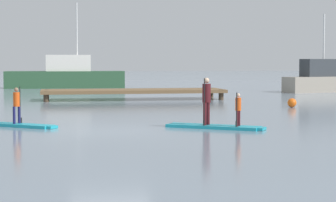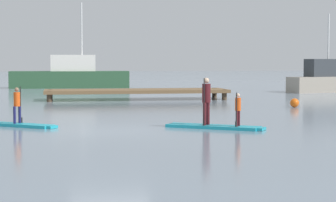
{
  "view_description": "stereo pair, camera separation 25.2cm",
  "coord_description": "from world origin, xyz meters",
  "views": [
    {
      "loc": [
        -1.73,
        -19.08,
        2.12
      ],
      "look_at": [
        1.97,
        1.02,
        0.83
      ],
      "focal_mm": 66.86,
      "sensor_mm": 36.0,
      "label": 1
    },
    {
      "loc": [
        -1.48,
        -19.13,
        2.12
      ],
      "look_at": [
        1.97,
        1.02,
        0.83
      ],
      "focal_mm": 66.86,
      "sensor_mm": 36.0,
      "label": 2
    }
  ],
  "objects": [
    {
      "name": "ground_plane",
      "position": [
        0.0,
        0.0,
        0.0
      ],
      "size": [
        240.0,
        240.0,
        0.0
      ],
      "primitive_type": "plane",
      "color": "gray"
    },
    {
      "name": "paddleboard_near",
      "position": [
        -2.91,
        1.82,
        0.05
      ],
      "size": [
        2.68,
        2.2,
        0.1
      ],
      "color": "#1E9EB2",
      "rests_on": "ground"
    },
    {
      "name": "paddler_child_solo",
      "position": [
        -2.91,
        1.83,
        0.77
      ],
      "size": [
        0.31,
        0.35,
        1.21
      ],
      "color": "#19194C",
      "rests_on": "paddleboard_near"
    },
    {
      "name": "paddleboard_far",
      "position": [
        3.34,
        0.12,
        0.05
      ],
      "size": [
        2.98,
        2.28,
        0.1
      ],
      "color": "#1E9EB2",
      "rests_on": "ground"
    },
    {
      "name": "paddler_adult",
      "position": [
        3.09,
        0.29,
        0.96
      ],
      "size": [
        0.37,
        0.42,
        1.51
      ],
      "color": "#4C1419",
      "rests_on": "paddleboard_far"
    },
    {
      "name": "paddler_child_front",
      "position": [
        3.96,
        -0.31,
        0.68
      ],
      "size": [
        0.27,
        0.33,
        1.07
      ],
      "color": "#4C1419",
      "rests_on": "paddleboard_far"
    },
    {
      "name": "fishing_boat_green_midground",
      "position": [
        -0.71,
        32.13,
        0.99
      ],
      "size": [
        9.52,
        2.45,
        6.88
      ],
      "color": "#2D5638",
      "rests_on": "ground"
    },
    {
      "name": "motor_boat_small_navy",
      "position": [
        16.86,
        21.88,
        0.83
      ],
      "size": [
        6.54,
        3.23,
        5.44
      ],
      "color": "#9E9384",
      "rests_on": "ground"
    },
    {
      "name": "floating_dock",
      "position": [
        2.68,
        15.65,
        0.47
      ],
      "size": [
        10.17,
        2.86,
        0.57
      ],
      "color": "brown",
      "rests_on": "ground"
    },
    {
      "name": "mooring_buoy_near",
      "position": [
        9.22,
        8.43,
        0.21
      ],
      "size": [
        0.42,
        0.42,
        0.42
      ],
      "primitive_type": "sphere",
      "color": "orange",
      "rests_on": "ground"
    }
  ]
}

